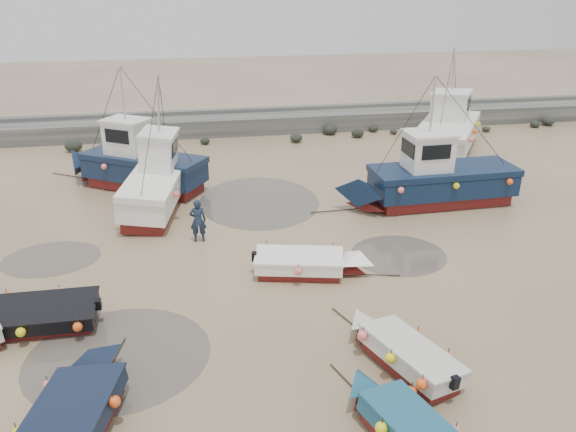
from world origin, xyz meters
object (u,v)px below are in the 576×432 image
at_px(cabin_boat_2, 431,178).
at_px(cabin_boat_3, 449,129).
at_px(dinghy_1, 70,422).
at_px(person, 199,241).
at_px(dinghy_2, 405,424).
at_px(dinghy_5, 309,261).
at_px(dinghy_6, 400,348).
at_px(cabin_boat_0, 134,163).
at_px(dinghy_4, 17,315).
at_px(cabin_boat_1, 156,179).

bearing_deg(cabin_boat_2, cabin_boat_3, -31.40).
xyz_separation_m(dinghy_1, person, (3.38, 10.57, -0.54)).
bearing_deg(dinghy_2, dinghy_5, 75.00).
xyz_separation_m(dinghy_2, dinghy_6, (0.93, 2.82, -0.00)).
relative_size(dinghy_5, dinghy_6, 1.05).
xyz_separation_m(dinghy_2, person, (-4.58, 12.07, -0.56)).
distance_m(cabin_boat_0, person, 7.79).
distance_m(cabin_boat_2, cabin_boat_3, 9.76).
xyz_separation_m(dinghy_4, cabin_boat_1, (4.00, 9.80, 0.83)).
height_order(dinghy_1, cabin_boat_1, cabin_boat_1).
xyz_separation_m(dinghy_1, cabin_boat_3, (19.46, 21.21, 0.78)).
height_order(dinghy_5, person, dinghy_5).
relative_size(cabin_boat_2, cabin_boat_3, 1.04).
bearing_deg(dinghy_4, cabin_boat_0, -12.43).
xyz_separation_m(cabin_boat_2, person, (-11.24, -2.17, -1.34)).
distance_m(dinghy_1, dinghy_2, 8.09).
distance_m(dinghy_5, person, 5.42).
xyz_separation_m(dinghy_1, cabin_boat_1, (1.51, 14.89, 0.83)).
distance_m(cabin_boat_0, cabin_boat_3, 19.50).
bearing_deg(dinghy_1, cabin_boat_2, 53.79).
relative_size(dinghy_4, cabin_boat_3, 0.68).
distance_m(dinghy_1, dinghy_6, 8.98).
relative_size(dinghy_5, cabin_boat_0, 0.63).
height_order(dinghy_1, cabin_boat_3, cabin_boat_3).
relative_size(dinghy_5, person, 2.90).
distance_m(dinghy_6, cabin_boat_0, 18.41).
xyz_separation_m(dinghy_2, cabin_boat_0, (-7.66, 19.09, 0.80)).
bearing_deg(person, dinghy_2, 113.40).
bearing_deg(dinghy_4, dinghy_5, -79.17).
relative_size(dinghy_2, cabin_boat_1, 0.54).
distance_m(dinghy_4, dinghy_5, 10.04).
height_order(cabin_boat_0, cabin_boat_2, same).
bearing_deg(dinghy_5, dinghy_2, 16.77).
distance_m(dinghy_6, cabin_boat_2, 12.80).
relative_size(dinghy_1, cabin_boat_3, 0.68).
xyz_separation_m(dinghy_5, dinghy_6, (1.51, -5.63, 0.00)).
relative_size(cabin_boat_0, person, 4.60).
xyz_separation_m(cabin_boat_3, person, (-16.08, -10.64, -1.32)).
bearing_deg(person, dinghy_1, 74.93).
bearing_deg(dinghy_2, cabin_boat_0, 92.90).
distance_m(dinghy_1, cabin_boat_1, 14.99).
relative_size(dinghy_2, person, 2.70).
bearing_deg(dinghy_6, dinghy_1, 167.33).
bearing_deg(dinghy_4, dinghy_6, -108.17).
bearing_deg(cabin_boat_2, dinghy_6, 151.73).
relative_size(dinghy_1, dinghy_2, 1.30).
bearing_deg(cabin_boat_1, dinghy_1, -86.17).
bearing_deg(dinghy_6, cabin_boat_1, 97.34).
bearing_deg(cabin_boat_3, cabin_boat_2, -86.39).
bearing_deg(dinghy_2, person, 91.82).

